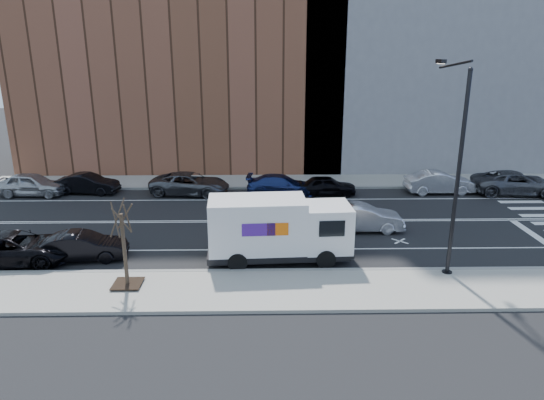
{
  "coord_description": "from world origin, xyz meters",
  "views": [
    {
      "loc": [
        -1.21,
        -27.06,
        9.67
      ],
      "look_at": [
        -0.73,
        -0.3,
        1.4
      ],
      "focal_mm": 32.0,
      "sensor_mm": 36.0,
      "label": 1
    }
  ],
  "objects_px": {
    "far_parked_a": "(32,184)",
    "far_parked_b": "(88,184)",
    "fedex_van": "(278,228)",
    "driving_sedan": "(361,218)"
  },
  "relations": [
    {
      "from": "far_parked_a",
      "to": "far_parked_b",
      "type": "xyz_separation_m",
      "value": [
        3.71,
        0.44,
        -0.1
      ]
    },
    {
      "from": "fedex_van",
      "to": "driving_sedan",
      "type": "bearing_deg",
      "value": 36.33
    },
    {
      "from": "fedex_van",
      "to": "driving_sedan",
      "type": "relative_size",
      "value": 1.5
    },
    {
      "from": "far_parked_a",
      "to": "far_parked_b",
      "type": "bearing_deg",
      "value": -80.25
    },
    {
      "from": "far_parked_a",
      "to": "driving_sedan",
      "type": "bearing_deg",
      "value": -105.63
    },
    {
      "from": "fedex_van",
      "to": "far_parked_a",
      "type": "height_order",
      "value": "fedex_van"
    },
    {
      "from": "far_parked_b",
      "to": "fedex_van",
      "type": "bearing_deg",
      "value": -124.92
    },
    {
      "from": "far_parked_a",
      "to": "far_parked_b",
      "type": "relative_size",
      "value": 1.1
    },
    {
      "from": "driving_sedan",
      "to": "far_parked_b",
      "type": "bearing_deg",
      "value": 66.98
    },
    {
      "from": "far_parked_a",
      "to": "far_parked_b",
      "type": "height_order",
      "value": "far_parked_a"
    }
  ]
}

